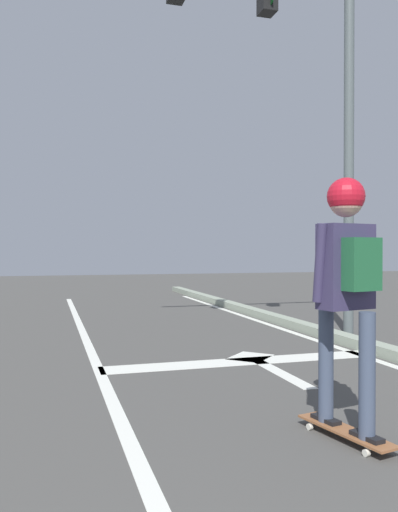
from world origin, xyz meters
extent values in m
cube|color=white|center=(-0.39, 6.00, 0.00)|extent=(0.12, 20.00, 0.01)
cube|color=white|center=(1.32, 7.23, 0.00)|extent=(3.43, 0.40, 0.01)
cube|color=white|center=(1.49, 6.59, 0.00)|extent=(0.16, 1.40, 0.01)
cube|color=white|center=(1.49, 7.44, 0.00)|extent=(0.71, 0.71, 0.01)
cube|color=brown|center=(1.07, 4.64, 0.07)|extent=(0.34, 0.84, 0.02)
cube|color=#B2B2B7|center=(1.02, 4.92, 0.05)|extent=(0.15, 0.08, 0.01)
cylinder|color=silver|center=(0.93, 4.90, 0.02)|extent=(0.04, 0.05, 0.05)
cylinder|color=silver|center=(1.10, 4.93, 0.02)|extent=(0.04, 0.05, 0.05)
cube|color=#B2B2B7|center=(1.13, 4.37, 0.05)|extent=(0.15, 0.08, 0.01)
cylinder|color=silver|center=(1.04, 4.35, 0.02)|extent=(0.04, 0.05, 0.05)
cylinder|color=silver|center=(1.21, 4.39, 0.02)|extent=(0.04, 0.05, 0.05)
cylinder|color=#404C63|center=(1.03, 4.84, 0.50)|extent=(0.11, 0.11, 0.85)
cube|color=black|center=(1.03, 4.84, 0.09)|extent=(0.14, 0.25, 0.03)
cylinder|color=#404C63|center=(1.11, 4.45, 0.50)|extent=(0.11, 0.11, 0.85)
cube|color=black|center=(1.11, 4.45, 0.09)|extent=(0.14, 0.25, 0.03)
cube|color=#383153|center=(1.07, 4.64, 1.22)|extent=(0.43, 0.26, 0.60)
cylinder|color=#383153|center=(0.86, 4.63, 1.25)|extent=(0.07, 0.13, 0.55)
cylinder|color=#383153|center=(1.27, 4.71, 1.25)|extent=(0.07, 0.10, 0.54)
sphere|color=tan|center=(1.07, 4.64, 1.69)|extent=(0.23, 0.23, 0.23)
sphere|color=red|center=(1.07, 4.64, 1.71)|extent=(0.26, 0.26, 0.26)
cube|color=#1F5E37|center=(1.10, 4.51, 1.24)|extent=(0.28, 0.19, 0.36)
cylinder|color=#555F60|center=(3.73, 8.73, 2.93)|extent=(0.16, 0.16, 5.86)
cylinder|color=black|center=(2.29, 8.58, 5.08)|extent=(0.02, 0.10, 0.10)
camera|label=1|loc=(-0.93, 1.50, 1.33)|focal=35.90mm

